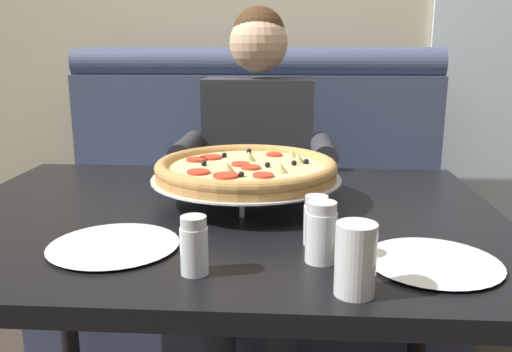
{
  "coord_description": "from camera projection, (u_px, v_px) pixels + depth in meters",
  "views": [
    {
      "loc": [
        0.16,
        -1.19,
        1.14
      ],
      "look_at": [
        0.08,
        0.07,
        0.83
      ],
      "focal_mm": 37.31,
      "sensor_mm": 36.0,
      "label": 1
    }
  ],
  "objects": [
    {
      "name": "shaker_parmesan",
      "position": [
        316.0,
        224.0,
        1.04
      ],
      "size": [
        0.05,
        0.05,
        0.1
      ],
      "color": "white",
      "rests_on": "dining_table"
    },
    {
      "name": "plate_near_right",
      "position": [
        433.0,
        259.0,
        0.95
      ],
      "size": [
        0.24,
        0.24,
        0.02
      ],
      "color": "white",
      "rests_on": "dining_table"
    },
    {
      "name": "diner_main",
      "position": [
        257.0,
        167.0,
        1.92
      ],
      "size": [
        0.54,
        0.64,
        1.27
      ],
      "color": "#2D3342",
      "rests_on": "ground_plane"
    },
    {
      "name": "drinking_glass",
      "position": [
        355.0,
        264.0,
        0.83
      ],
      "size": [
        0.06,
        0.06,
        0.12
      ],
      "color": "silver",
      "rests_on": "dining_table"
    },
    {
      "name": "shaker_pepper_flakes",
      "position": [
        195.0,
        250.0,
        0.91
      ],
      "size": [
        0.05,
        0.05,
        0.1
      ],
      "color": "white",
      "rests_on": "dining_table"
    },
    {
      "name": "patio_chair",
      "position": [
        457.0,
        146.0,
        3.31
      ],
      "size": [
        0.4,
        0.41,
        0.86
      ],
      "color": "black",
      "rests_on": "ground_plane"
    },
    {
      "name": "booth_bench",
      "position": [
        251.0,
        224.0,
        2.26
      ],
      "size": [
        1.64,
        0.78,
        1.13
      ],
      "color": "#424C6B",
      "rests_on": "ground_plane"
    },
    {
      "name": "dining_table",
      "position": [
        221.0,
        245.0,
        1.27
      ],
      "size": [
        1.32,
        0.96,
        0.76
      ],
      "color": "black",
      "rests_on": "ground_plane"
    },
    {
      "name": "shaker_oregano",
      "position": [
        321.0,
        237.0,
        0.96
      ],
      "size": [
        0.06,
        0.06,
        0.11
      ],
      "color": "white",
      "rests_on": "dining_table"
    },
    {
      "name": "plate_near_left",
      "position": [
        114.0,
        242.0,
        1.03
      ],
      "size": [
        0.25,
        0.25,
        0.02
      ],
      "color": "white",
      "rests_on": "dining_table"
    },
    {
      "name": "pizza",
      "position": [
        246.0,
        170.0,
        1.32
      ],
      "size": [
        0.47,
        0.47,
        0.12
      ],
      "color": "silver",
      "rests_on": "dining_table"
    }
  ]
}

